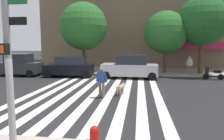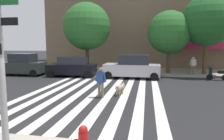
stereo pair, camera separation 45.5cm
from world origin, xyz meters
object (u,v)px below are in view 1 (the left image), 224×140
(parked_car_near_curb, at_px, (18,66))
(parked_scooter, at_px, (213,74))
(street_tree_middle, at_px, (166,33))
(street_tree_further, at_px, (203,21))
(pedestrian_bystander, at_px, (189,64))
(dog_on_leash, at_px, (121,87))
(parked_car_third_in_line, at_px, (130,67))
(pedestrian_dog_walker, at_px, (102,81))
(street_tree_nearest, at_px, (84,26))
(parked_car_behind_first, at_px, (70,67))
(traffic_light_pole, at_px, (5,18))

(parked_car_near_curb, xyz_separation_m, parked_scooter, (17.18, 0.01, -0.47))
(street_tree_middle, height_order, street_tree_further, street_tree_further)
(street_tree_further, bearing_deg, pedestrian_bystander, -143.17)
(dog_on_leash, xyz_separation_m, pedestrian_bystander, (5.57, 7.96, 0.63))
(parked_car_third_in_line, bearing_deg, dog_on_leash, -92.38)
(street_tree_middle, xyz_separation_m, pedestrian_dog_walker, (-4.47, -9.69, -3.09))
(parked_car_near_curb, relative_size, street_tree_further, 0.60)
(street_tree_nearest, xyz_separation_m, street_tree_further, (11.23, 0.35, 0.36))
(parked_car_near_curb, xyz_separation_m, street_tree_nearest, (5.64, 2.40, 3.69))
(street_tree_nearest, bearing_deg, parked_car_behind_first, -106.00)
(street_tree_middle, relative_size, dog_on_leash, 5.80)
(parked_car_behind_first, height_order, parked_car_third_in_line, parked_car_third_in_line)
(street_tree_middle, bearing_deg, dog_on_leash, -111.25)
(parked_car_behind_first, relative_size, street_tree_nearest, 0.63)
(parked_scooter, bearing_deg, traffic_light_pole, -126.36)
(parked_car_behind_first, height_order, dog_on_leash, parked_car_behind_first)
(parked_car_third_in_line, height_order, pedestrian_dog_walker, parked_car_third_in_line)
(parked_car_behind_first, distance_m, parked_car_third_in_line, 5.41)
(traffic_light_pole, xyz_separation_m, parked_scooter, (9.41, 12.78, -3.04))
(parked_scooter, xyz_separation_m, pedestrian_bystander, (-1.50, 1.84, 0.60))
(parked_car_behind_first, height_order, pedestrian_dog_walker, parked_car_behind_first)
(street_tree_nearest, xyz_separation_m, street_tree_middle, (7.96, 0.47, -0.63))
(traffic_light_pole, xyz_separation_m, parked_car_near_curb, (-7.77, 12.77, -2.57))
(street_tree_middle, relative_size, street_tree_further, 0.83)
(parked_car_near_curb, distance_m, street_tree_further, 17.57)
(street_tree_nearest, distance_m, street_tree_middle, 7.99)
(street_tree_middle, bearing_deg, traffic_light_pole, -110.44)
(traffic_light_pole, bearing_deg, dog_on_leash, 70.66)
(parked_car_third_in_line, bearing_deg, street_tree_nearest, 153.07)
(parked_car_behind_first, xyz_separation_m, parked_car_third_in_line, (5.41, -0.00, 0.07))
(street_tree_nearest, bearing_deg, parked_car_third_in_line, -26.93)
(street_tree_further, bearing_deg, parked_car_near_curb, -170.75)
(parked_car_third_in_line, distance_m, pedestrian_dog_walker, 6.94)
(parked_scooter, distance_m, street_tree_nearest, 12.49)
(parked_car_near_curb, bearing_deg, parked_car_third_in_line, -0.01)
(street_tree_further, bearing_deg, parked_car_behind_first, -167.02)
(parked_car_third_in_line, xyz_separation_m, street_tree_middle, (3.23, 2.87, 3.06))
(parked_car_near_curb, bearing_deg, parked_scooter, 0.03)
(pedestrian_dog_walker, distance_m, pedestrian_bystander, 10.87)
(parked_scooter, distance_m, pedestrian_dog_walker, 10.57)
(street_tree_nearest, height_order, pedestrian_dog_walker, street_tree_nearest)
(street_tree_further, relative_size, pedestrian_dog_walker, 4.37)
(parked_car_near_curb, xyz_separation_m, street_tree_middle, (13.60, 2.86, 3.06))
(street_tree_nearest, height_order, street_tree_further, street_tree_further)
(street_tree_nearest, distance_m, pedestrian_dog_walker, 10.54)
(parked_car_behind_first, xyz_separation_m, pedestrian_dog_walker, (4.17, -6.83, 0.04))
(parked_car_third_in_line, relative_size, pedestrian_dog_walker, 2.91)
(parked_car_near_curb, relative_size, pedestrian_bystander, 2.61)
(street_tree_nearest, relative_size, pedestrian_dog_walker, 4.16)
(parked_car_third_in_line, xyz_separation_m, parked_scooter, (6.82, 0.01, -0.48))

